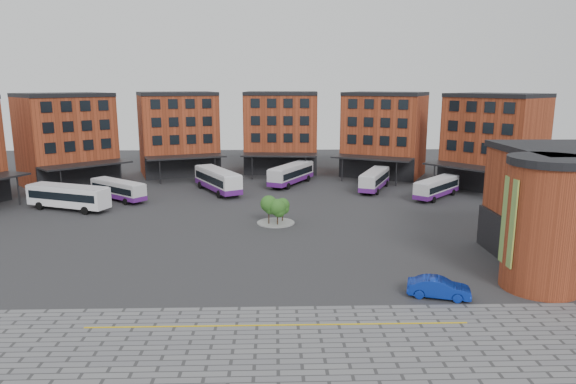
{
  "coord_description": "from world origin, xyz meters",
  "views": [
    {
      "loc": [
        1.81,
        -46.14,
        16.1
      ],
      "look_at": [
        3.41,
        10.75,
        4.0
      ],
      "focal_mm": 32.0,
      "sensor_mm": 36.0,
      "label": 1
    }
  ],
  "objects_px": {
    "bus_b": "(118,190)",
    "bus_c": "(218,180)",
    "bus_a": "(68,196)",
    "bus_d": "(291,174)",
    "bus_e": "(375,180)",
    "blue_car": "(439,288)",
    "bus_f": "(437,187)",
    "tree_island": "(276,208)"
  },
  "relations": [
    {
      "from": "tree_island",
      "to": "bus_d",
      "type": "relative_size",
      "value": 0.39
    },
    {
      "from": "bus_f",
      "to": "blue_car",
      "type": "height_order",
      "value": "bus_f"
    },
    {
      "from": "bus_a",
      "to": "bus_f",
      "type": "xyz_separation_m",
      "value": [
        49.8,
        5.73,
        -0.38
      ]
    },
    {
      "from": "bus_b",
      "to": "bus_c",
      "type": "distance_m",
      "value": 14.27
    },
    {
      "from": "bus_c",
      "to": "bus_e",
      "type": "bearing_deg",
      "value": -25.49
    },
    {
      "from": "bus_b",
      "to": "tree_island",
      "type": "bearing_deg",
      "value": -81.7
    },
    {
      "from": "bus_b",
      "to": "bus_f",
      "type": "height_order",
      "value": "bus_f"
    },
    {
      "from": "bus_c",
      "to": "blue_car",
      "type": "xyz_separation_m",
      "value": [
        21.04,
        -39.41,
        -1.08
      ]
    },
    {
      "from": "tree_island",
      "to": "blue_car",
      "type": "bearing_deg",
      "value": -59.77
    },
    {
      "from": "bus_e",
      "to": "blue_car",
      "type": "relative_size",
      "value": 2.28
    },
    {
      "from": "bus_e",
      "to": "blue_car",
      "type": "distance_m",
      "value": 40.52
    },
    {
      "from": "bus_c",
      "to": "bus_f",
      "type": "bearing_deg",
      "value": -36.59
    },
    {
      "from": "bus_c",
      "to": "bus_d",
      "type": "bearing_deg",
      "value": -1.71
    },
    {
      "from": "tree_island",
      "to": "bus_b",
      "type": "height_order",
      "value": "tree_island"
    },
    {
      "from": "bus_d",
      "to": "bus_b",
      "type": "bearing_deg",
      "value": -128.04
    },
    {
      "from": "blue_car",
      "to": "tree_island",
      "type": "bearing_deg",
      "value": 46.53
    },
    {
      "from": "bus_c",
      "to": "bus_e",
      "type": "distance_m",
      "value": 23.94
    },
    {
      "from": "tree_island",
      "to": "bus_e",
      "type": "relative_size",
      "value": 0.41
    },
    {
      "from": "bus_a",
      "to": "bus_d",
      "type": "distance_m",
      "value": 33.5
    },
    {
      "from": "bus_b",
      "to": "blue_car",
      "type": "height_order",
      "value": "bus_b"
    },
    {
      "from": "tree_island",
      "to": "bus_f",
      "type": "relative_size",
      "value": 0.49
    },
    {
      "from": "bus_c",
      "to": "bus_a",
      "type": "bearing_deg",
      "value": -177.53
    },
    {
      "from": "bus_a",
      "to": "bus_b",
      "type": "xyz_separation_m",
      "value": [
        4.75,
        5.52,
        -0.4
      ]
    },
    {
      "from": "bus_d",
      "to": "blue_car",
      "type": "xyz_separation_m",
      "value": [
        9.77,
        -44.94,
        -0.98
      ]
    },
    {
      "from": "bus_b",
      "to": "bus_d",
      "type": "distance_m",
      "value": 26.8
    },
    {
      "from": "bus_f",
      "to": "bus_c",
      "type": "bearing_deg",
      "value": -146.02
    },
    {
      "from": "bus_f",
      "to": "tree_island",
      "type": "bearing_deg",
      "value": -107.21
    },
    {
      "from": "bus_d",
      "to": "bus_f",
      "type": "relative_size",
      "value": 1.27
    },
    {
      "from": "tree_island",
      "to": "bus_d",
      "type": "height_order",
      "value": "tree_island"
    },
    {
      "from": "blue_car",
      "to": "bus_a",
      "type": "bearing_deg",
      "value": 69.93
    },
    {
      "from": "tree_island",
      "to": "blue_car",
      "type": "height_order",
      "value": "tree_island"
    },
    {
      "from": "bus_a",
      "to": "bus_b",
      "type": "bearing_deg",
      "value": -19.12
    },
    {
      "from": "bus_f",
      "to": "blue_car",
      "type": "relative_size",
      "value": 1.89
    },
    {
      "from": "bus_e",
      "to": "bus_f",
      "type": "relative_size",
      "value": 1.2
    },
    {
      "from": "bus_f",
      "to": "bus_a",
      "type": "bearing_deg",
      "value": -130.74
    },
    {
      "from": "bus_e",
      "to": "blue_car",
      "type": "xyz_separation_m",
      "value": [
        -2.88,
        -40.4,
        -0.85
      ]
    },
    {
      "from": "bus_b",
      "to": "bus_e",
      "type": "distance_m",
      "value": 37.75
    },
    {
      "from": "tree_island",
      "to": "bus_a",
      "type": "distance_m",
      "value": 27.84
    },
    {
      "from": "bus_c",
      "to": "bus_e",
      "type": "height_order",
      "value": "bus_c"
    },
    {
      "from": "bus_e",
      "to": "bus_d",
      "type": "bearing_deg",
      "value": -176.15
    },
    {
      "from": "tree_island",
      "to": "bus_c",
      "type": "bearing_deg",
      "value": 115.5
    },
    {
      "from": "bus_e",
      "to": "bus_a",
      "type": "bearing_deg",
      "value": -140.99
    }
  ]
}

